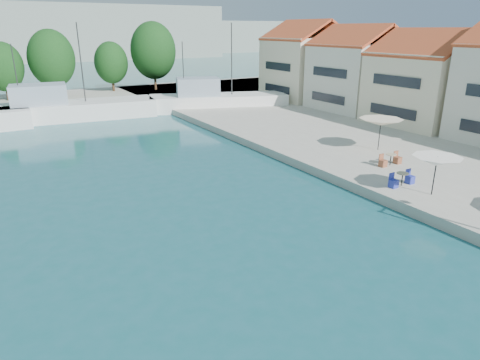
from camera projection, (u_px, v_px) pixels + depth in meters
quay_right at (435, 134)px, 37.95m from camera, size 32.00×92.00×0.60m
quay_far at (22, 104)px, 53.55m from camera, size 90.00×16.00×0.60m
hill_east at (128, 37)px, 166.31m from camera, size 140.00×40.00×12.00m
building_04 at (428, 76)px, 39.77m from camera, size 9.00×8.80×9.20m
building_05 at (358, 66)px, 46.98m from camera, size 8.40×8.80×9.70m
building_06 at (306, 59)px, 54.20m from camera, size 9.00×8.80×10.20m
trawler_03 at (64, 110)px, 45.28m from camera, size 18.30×6.79×10.20m
trawler_04 at (215, 101)px, 50.64m from camera, size 16.53×9.26×10.20m
tree_05 at (3, 67)px, 52.68m from camera, size 4.83×4.83×7.15m
tree_06 at (51, 58)px, 54.92m from camera, size 5.80×5.80×8.59m
tree_07 at (111, 63)px, 60.75m from camera, size 4.67×4.67×6.91m
tree_08 at (153, 51)px, 61.88m from camera, size 6.49×6.49×9.61m
umbrella_white at (437, 161)px, 22.77m from camera, size 2.61×2.61×2.17m
umbrella_cream at (381, 122)px, 31.35m from camera, size 3.20×3.20×2.36m
cafe_table_02 at (402, 181)px, 24.68m from camera, size 1.82×0.70×0.76m
cafe_table_03 at (390, 161)px, 28.36m from camera, size 1.82×0.70×0.76m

